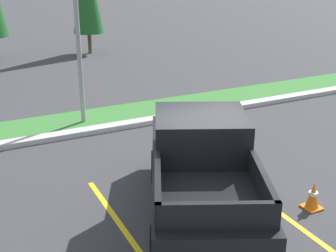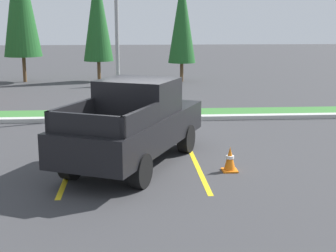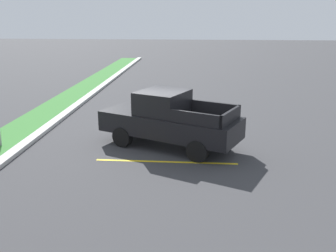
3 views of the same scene
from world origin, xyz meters
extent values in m
plane|color=#38383A|center=(0.00, 0.00, 0.00)|extent=(120.00, 120.00, 0.00)
cube|color=yellow|center=(-2.02, -0.47, 0.00)|extent=(0.12, 4.80, 0.01)
cube|color=yellow|center=(1.08, -0.47, 0.00)|extent=(0.12, 4.80, 0.01)
cube|color=#B2B2AD|center=(0.00, 5.00, 0.07)|extent=(56.00, 0.40, 0.15)
cube|color=#387533|center=(0.00, 6.10, 0.03)|extent=(56.00, 1.80, 0.06)
cylinder|color=black|center=(-0.59, 1.30, 0.38)|extent=(0.57, 0.81, 0.76)
cylinder|color=black|center=(0.96, 0.58, 0.38)|extent=(0.57, 0.81, 0.76)
cylinder|color=black|center=(-1.89, -1.52, 0.38)|extent=(0.57, 0.81, 0.76)
cylinder|color=black|center=(-0.34, -2.23, 0.38)|extent=(0.57, 0.81, 0.76)
cube|color=black|center=(-0.47, -0.47, 0.88)|extent=(3.91, 5.52, 0.76)
cube|color=black|center=(-0.34, -0.19, 1.68)|extent=(2.27, 2.19, 0.84)
cube|color=#2D3842|center=(0.00, 0.55, 1.73)|extent=(1.49, 0.73, 0.63)
cube|color=black|center=(-1.85, -1.43, 1.48)|extent=(0.89, 1.77, 0.44)
cube|color=black|center=(-0.30, -2.14, 1.48)|extent=(0.89, 1.77, 0.44)
cube|color=black|center=(-1.45, -2.60, 1.48)|extent=(1.68, 0.85, 0.44)
cube|color=silver|center=(0.61, 1.85, 0.64)|extent=(1.71, 0.90, 0.28)
cube|color=orange|center=(1.80, -1.21, 0.02)|extent=(0.36, 0.36, 0.04)
cone|color=orange|center=(1.80, -1.21, 0.32)|extent=(0.28, 0.28, 0.56)
cylinder|color=white|center=(1.80, -1.21, 0.35)|extent=(0.19, 0.19, 0.07)
camera|label=1|loc=(-4.57, -7.31, 4.97)|focal=48.66mm
camera|label=2|loc=(-0.51, -12.32, 3.53)|focal=52.73mm
camera|label=3|loc=(-13.90, -1.47, 4.82)|focal=40.54mm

